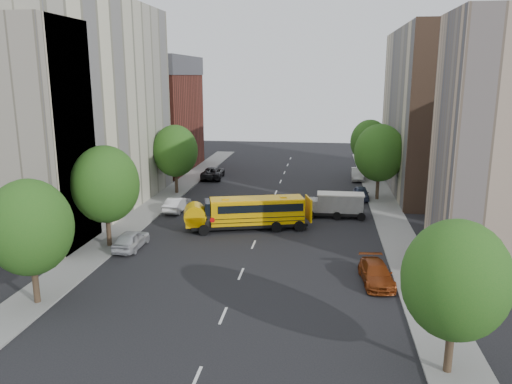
% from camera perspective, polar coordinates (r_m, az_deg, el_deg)
% --- Properties ---
extents(ground, '(120.00, 120.00, 0.00)m').
position_cam_1_polar(ground, '(41.25, 0.11, -5.12)').
color(ground, black).
rests_on(ground, ground).
extents(sidewalk_left, '(3.00, 80.00, 0.12)m').
position_cam_1_polar(sidewalk_left, '(48.64, -12.64, -2.52)').
color(sidewalk_left, slate).
rests_on(sidewalk_left, ground).
extents(sidewalk_right, '(3.00, 80.00, 0.12)m').
position_cam_1_polar(sidewalk_right, '(46.09, 15.32, -3.54)').
color(sidewalk_right, slate).
rests_on(sidewalk_right, ground).
extents(lane_markings, '(0.15, 64.00, 0.01)m').
position_cam_1_polar(lane_markings, '(50.77, 1.63, -1.59)').
color(lane_markings, silver).
rests_on(lane_markings, ground).
extents(building_left_cream, '(10.00, 26.00, 20.00)m').
position_cam_1_polar(building_left_cream, '(50.56, -19.83, 9.07)').
color(building_left_cream, beige).
rests_on(building_left_cream, ground).
extents(building_left_redbrick, '(10.00, 15.00, 13.00)m').
position_cam_1_polar(building_left_redbrick, '(71.02, -11.43, 7.73)').
color(building_left_redbrick, maroon).
rests_on(building_left_redbrick, ground).
extents(building_left_near, '(10.00, 7.00, 17.00)m').
position_cam_1_polar(building_left_near, '(41.67, -26.29, 5.69)').
color(building_left_near, '#C1B396').
rests_on(building_left_near, ground).
extents(building_right_far, '(10.00, 22.00, 18.00)m').
position_cam_1_polar(building_right_far, '(60.30, 20.25, 8.63)').
color(building_right_far, '#C1B396').
rests_on(building_right_far, ground).
extents(building_right_sidewall, '(10.10, 0.30, 18.00)m').
position_cam_1_polar(building_right_sidewall, '(49.63, 22.89, 7.59)').
color(building_right_sidewall, brown).
rests_on(building_right_sidewall, ground).
extents(street_tree_0, '(4.80, 4.80, 7.41)m').
position_cam_1_polar(street_tree_0, '(30.80, -24.45, -3.71)').
color(street_tree_0, '#38281C').
rests_on(street_tree_0, ground).
extents(street_tree_1, '(5.12, 5.12, 7.90)m').
position_cam_1_polar(street_tree_1, '(39.23, -16.84, 0.84)').
color(street_tree_1, '#38281C').
rests_on(street_tree_1, ground).
extents(street_tree_2, '(4.99, 4.99, 7.71)m').
position_cam_1_polar(street_tree_2, '(55.84, -9.22, 4.65)').
color(street_tree_2, '#38281C').
rests_on(street_tree_2, ground).
extents(street_tree_3, '(4.61, 4.61, 7.11)m').
position_cam_1_polar(street_tree_3, '(23.20, 21.88, -9.34)').
color(street_tree_3, '#38281C').
rests_on(street_tree_3, ground).
extents(street_tree_4, '(5.25, 5.25, 8.10)m').
position_cam_1_polar(street_tree_4, '(53.70, 13.92, 4.37)').
color(street_tree_4, '#38281C').
rests_on(street_tree_4, ground).
extents(street_tree_5, '(4.86, 4.86, 7.51)m').
position_cam_1_polar(street_tree_5, '(65.58, 12.85, 5.64)').
color(street_tree_5, '#38281C').
rests_on(street_tree_5, ground).
extents(school_bus, '(10.16, 4.85, 2.80)m').
position_cam_1_polar(school_bus, '(42.80, -0.95, -2.25)').
color(school_bus, black).
rests_on(school_bus, ground).
extents(safari_truck, '(5.38, 2.03, 2.29)m').
position_cam_1_polar(safari_truck, '(47.09, 9.07, -1.42)').
color(safari_truck, black).
rests_on(safari_truck, ground).
extents(parked_car_0, '(1.78, 4.30, 1.46)m').
position_cam_1_polar(parked_car_0, '(39.44, -14.09, -5.29)').
color(parked_car_0, '#B8B9BF').
rests_on(parked_car_0, ground).
extents(parked_car_1, '(1.79, 4.34, 1.40)m').
position_cam_1_polar(parked_car_1, '(49.27, -9.01, -1.38)').
color(parked_car_1, silver).
rests_on(parked_car_1, ground).
extents(parked_car_2, '(2.86, 5.61, 1.52)m').
position_cam_1_polar(parked_car_2, '(64.29, -4.95, 2.21)').
color(parked_car_2, black).
rests_on(parked_car_2, ground).
extents(parked_car_3, '(2.27, 4.68, 1.31)m').
position_cam_1_polar(parked_car_3, '(33.10, 13.57, -9.03)').
color(parked_car_3, maroon).
rests_on(parked_car_3, ground).
extents(parked_car_4, '(1.58, 3.86, 1.31)m').
position_cam_1_polar(parked_car_4, '(54.55, 11.92, -0.13)').
color(parked_car_4, '#2F3853').
rests_on(parked_car_4, ground).
extents(parked_car_5, '(1.64, 4.55, 1.49)m').
position_cam_1_polar(parked_car_5, '(64.52, 11.55, 2.02)').
color(parked_car_5, gray).
rests_on(parked_car_5, ground).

